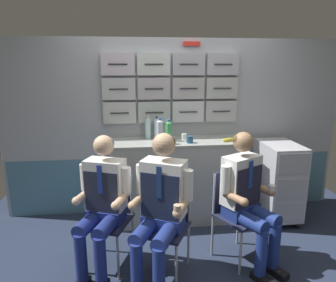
{
  "coord_description": "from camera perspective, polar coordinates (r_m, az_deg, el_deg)",
  "views": [
    {
      "loc": [
        -0.52,
        -2.31,
        1.81
      ],
      "look_at": [
        -0.19,
        0.57,
        1.11
      ],
      "focal_mm": 32.42,
      "sensor_mm": 36.0,
      "label": 1
    }
  ],
  "objects": [
    {
      "name": "ground",
      "position": [
        2.99,
        5.3,
        -24.12
      ],
      "size": [
        4.8,
        4.8,
        0.04
      ],
      "primitive_type": "cube",
      "color": "#252F45"
    },
    {
      "name": "galley_bulkhead",
      "position": [
        3.79,
        1.35,
        2.68
      ],
      "size": [
        4.2,
        0.14,
        2.15
      ],
      "color": "#A8AEB7",
      "rests_on": "ground"
    },
    {
      "name": "galley_counter",
      "position": [
        3.68,
        1.87,
        -7.32
      ],
      "size": [
        1.58,
        0.53,
        0.98
      ],
      "color": "#AEB3AD",
      "rests_on": "ground"
    },
    {
      "name": "service_trolley",
      "position": [
        3.91,
        19.97,
        -6.74
      ],
      "size": [
        0.4,
        0.65,
        0.94
      ],
      "color": "black",
      "rests_on": "ground"
    },
    {
      "name": "folding_chair_left",
      "position": [
        2.96,
        -10.73,
        -12.32
      ],
      "size": [
        0.52,
        0.52,
        0.85
      ],
      "color": "#A8AAAF",
      "rests_on": "ground"
    },
    {
      "name": "crew_member_left",
      "position": [
        2.76,
        -12.3,
        -10.79
      ],
      "size": [
        0.53,
        0.66,
        1.24
      ],
      "color": "black",
      "rests_on": "ground"
    },
    {
      "name": "folding_chair_center",
      "position": [
        2.79,
        -0.18,
        -13.69
      ],
      "size": [
        0.54,
        0.54,
        0.85
      ],
      "color": "#A8AAAF",
      "rests_on": "ground"
    },
    {
      "name": "crew_member_center",
      "position": [
        2.58,
        -1.42,
        -11.49
      ],
      "size": [
        0.59,
        0.7,
        1.29
      ],
      "color": "black",
      "rests_on": "ground"
    },
    {
      "name": "folding_chair_near_trolley",
      "position": [
        3.05,
        12.17,
        -11.57
      ],
      "size": [
        0.54,
        0.54,
        0.85
      ],
      "color": "#A8AAAF",
      "rests_on": "ground"
    },
    {
      "name": "crew_member_near_trolley",
      "position": [
        2.89,
        14.71,
        -9.67
      ],
      "size": [
        0.57,
        0.67,
        1.25
      ],
      "color": "black",
      "rests_on": "ground"
    },
    {
      "name": "water_bottle_clear",
      "position": [
        3.49,
        0.14,
        1.94
      ],
      "size": [
        0.08,
        0.08,
        0.25
      ],
      "color": "#45A25A",
      "rests_on": "galley_counter"
    },
    {
      "name": "water_bottle_tall",
      "position": [
        3.61,
        -3.79,
        2.49
      ],
      "size": [
        0.07,
        0.07,
        0.27
      ],
      "color": "silver",
      "rests_on": "galley_counter"
    },
    {
      "name": "water_bottle_short",
      "position": [
        3.35,
        -1.52,
        1.79
      ],
      "size": [
        0.07,
        0.07,
        0.29
      ],
      "color": "silver",
      "rests_on": "galley_counter"
    },
    {
      "name": "water_bottle_blue_cap",
      "position": [
        3.57,
        -2.11,
        2.37
      ],
      "size": [
        0.06,
        0.06,
        0.27
      ],
      "color": "silver",
      "rests_on": "galley_counter"
    },
    {
      "name": "paper_cup_blue",
      "position": [
        3.57,
        3.03,
        0.88
      ],
      "size": [
        0.06,
        0.06,
        0.07
      ],
      "color": "white",
      "rests_on": "galley_counter"
    },
    {
      "name": "coffee_cup_white",
      "position": [
        3.42,
        4.12,
        0.33
      ],
      "size": [
        0.07,
        0.07,
        0.08
      ],
      "color": "navy",
      "rests_on": "galley_counter"
    },
    {
      "name": "snack_banana",
      "position": [
        3.55,
        11.25,
        0.25
      ],
      "size": [
        0.17,
        0.1,
        0.04
      ],
      "color": "yellow",
      "rests_on": "galley_counter"
    }
  ]
}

